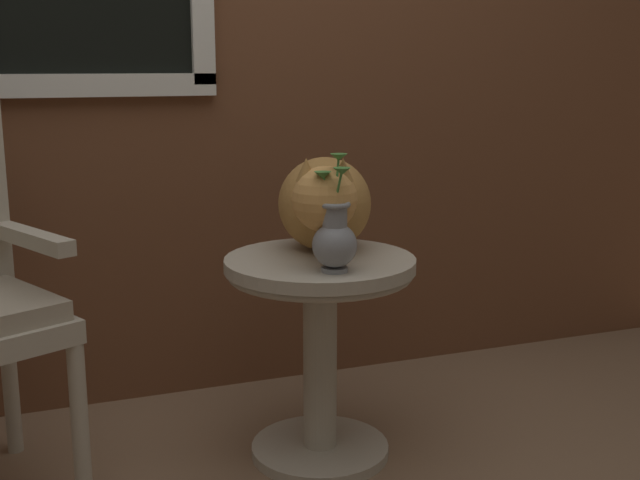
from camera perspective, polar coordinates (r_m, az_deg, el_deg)
wicker_side_table at (r=2.29m, az=0.00°, el=-5.60°), size 0.53×0.53×0.59m
cat at (r=2.28m, az=0.33°, el=2.62°), size 0.36×0.61×0.29m
pewter_vase_with_ivy at (r=2.07m, az=1.03°, el=0.25°), size 0.12×0.12×0.30m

